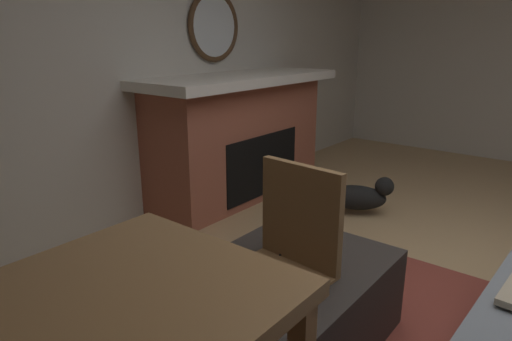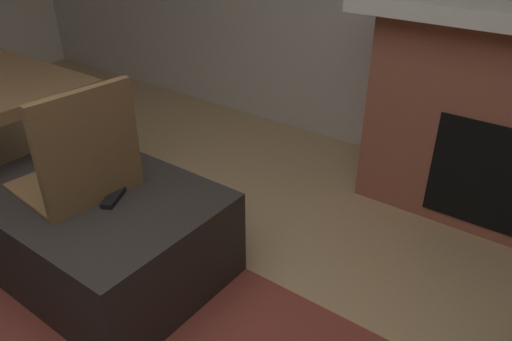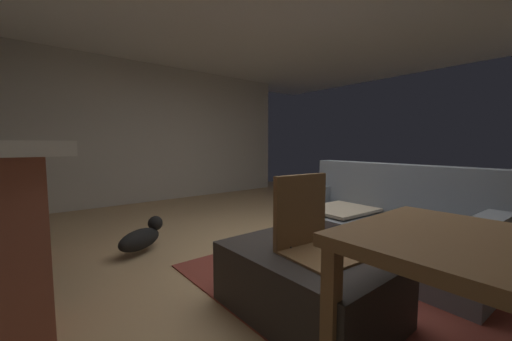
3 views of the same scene
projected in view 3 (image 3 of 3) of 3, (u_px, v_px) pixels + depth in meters
name	position (u px, v px, depth m)	size (l,w,h in m)	color
floor	(302.00, 256.00, 2.98)	(9.39, 9.39, 0.00)	tan
wall_left	(157.00, 134.00, 5.88)	(0.12, 5.88, 2.71)	beige
area_rug	(357.00, 285.00, 2.34)	(2.60, 2.00, 0.01)	brown
couch	(381.00, 227.00, 2.88)	(1.97, 0.99, 0.93)	slate
ottoman_coffee_table	(306.00, 283.00, 1.94)	(1.10, 0.77, 0.44)	#2D2826
tv_remote	(291.00, 244.00, 2.01)	(0.05, 0.16, 0.02)	black
dining_chair_west	(312.00, 238.00, 1.91)	(0.47, 0.47, 0.93)	brown
small_dog	(142.00, 237.00, 3.04)	(0.42, 0.56, 0.30)	black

